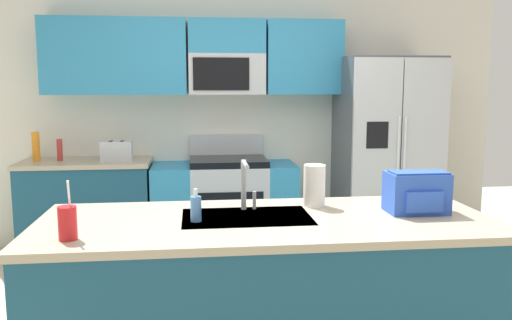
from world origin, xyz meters
name	(u,v)px	position (x,y,z in m)	size (l,w,h in m)	color
kitchen_wall_unit	(228,97)	(-0.14, 2.08, 1.47)	(5.20, 0.43, 2.60)	silver
back_counter	(88,208)	(-1.47, 1.80, 0.45)	(1.18, 0.63, 0.90)	navy
range_oven	(225,205)	(-0.20, 1.80, 0.44)	(1.36, 0.61, 1.10)	#B7BABF
refrigerator	(386,154)	(1.37, 1.73, 0.93)	(0.90, 0.76, 1.85)	#4C4F54
island_counter	(266,300)	(-0.10, -0.51, 0.45)	(2.38, 0.95, 0.90)	navy
toaster	(117,151)	(-1.18, 1.75, 0.99)	(0.28, 0.16, 0.18)	#B7BABF
pepper_mill	(60,150)	(-1.70, 1.80, 1.00)	(0.05, 0.05, 0.20)	#B2332D
bottle_orange	(36,147)	(-1.91, 1.80, 1.03)	(0.07, 0.07, 0.27)	orange
sink_faucet	(245,181)	(-0.20, -0.32, 1.07)	(0.08, 0.21, 0.28)	#B7BABF
drink_cup_red	(68,223)	(-1.05, -0.79, 0.98)	(0.08, 0.08, 0.27)	red
soap_dispenser	(196,208)	(-0.47, -0.53, 0.97)	(0.06, 0.06, 0.17)	#4C8CD8
paper_towel_roll	(314,186)	(0.21, -0.26, 1.02)	(0.12, 0.12, 0.24)	white
backpack	(417,191)	(0.73, -0.47, 1.02)	(0.32, 0.22, 0.23)	blue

